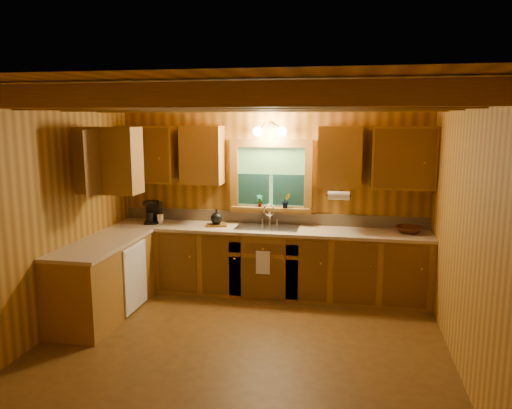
{
  "coord_description": "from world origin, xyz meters",
  "views": [
    {
      "loc": [
        1.06,
        -4.67,
        2.32
      ],
      "look_at": [
        0.0,
        0.8,
        1.35
      ],
      "focal_mm": 34.52,
      "sensor_mm": 36.0,
      "label": 1
    }
  ],
  "objects_px": {
    "sink": "(267,231)",
    "cutting_board": "(217,225)",
    "coffee_maker": "(151,212)",
    "wicker_basket": "(409,230)"
  },
  "relations": [
    {
      "from": "sink",
      "to": "coffee_maker",
      "type": "relative_size",
      "value": 2.64
    },
    {
      "from": "cutting_board",
      "to": "sink",
      "type": "bearing_deg",
      "value": -15.92
    },
    {
      "from": "sink",
      "to": "cutting_board",
      "type": "relative_size",
      "value": 3.09
    },
    {
      "from": "sink",
      "to": "wicker_basket",
      "type": "relative_size",
      "value": 2.5
    },
    {
      "from": "sink",
      "to": "coffee_maker",
      "type": "distance_m",
      "value": 1.64
    },
    {
      "from": "sink",
      "to": "cutting_board",
      "type": "distance_m",
      "value": 0.69
    },
    {
      "from": "coffee_maker",
      "to": "cutting_board",
      "type": "distance_m",
      "value": 0.95
    },
    {
      "from": "sink",
      "to": "wicker_basket",
      "type": "xyz_separation_m",
      "value": [
        1.81,
        0.05,
        0.08
      ]
    },
    {
      "from": "sink",
      "to": "cutting_board",
      "type": "bearing_deg",
      "value": -178.32
    },
    {
      "from": "cutting_board",
      "to": "wicker_basket",
      "type": "xyz_separation_m",
      "value": [
        2.5,
        0.07,
        0.03
      ]
    }
  ]
}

